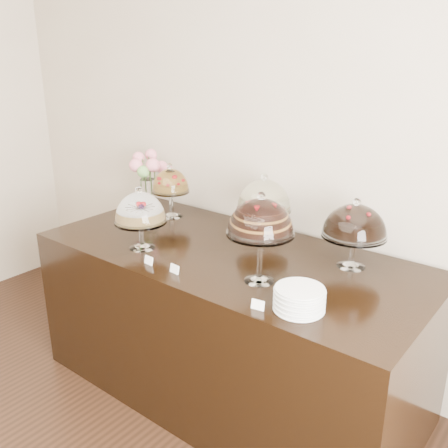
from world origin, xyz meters
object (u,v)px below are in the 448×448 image
Objects in this scene: display_counter at (229,323)px; cake_stand_fruit_tart at (170,183)px; cake_stand_dark_choco at (355,223)px; plate_stack at (299,299)px; cake_stand_cheesecake at (264,198)px; cake_stand_sugar_sponge at (140,211)px; cake_stand_choco_layer at (261,220)px; flower_vase at (148,175)px.

cake_stand_fruit_tart is at bearing 159.99° from display_counter.
display_counter is 0.95m from cake_stand_dark_choco.
plate_stack is at bearing -23.58° from cake_stand_fruit_tart.
cake_stand_cheesecake is at bearing 172.93° from cake_stand_dark_choco.
cake_stand_fruit_tart is (-1.29, 0.01, -0.01)m from cake_stand_dark_choco.
cake_stand_fruit_tart is at bearing 116.84° from cake_stand_sugar_sponge.
cake_stand_choco_layer reaches higher than cake_stand_sugar_sponge.
display_counter is at bearing -20.01° from cake_stand_fruit_tart.
cake_stand_cheesecake is (-0.32, 0.51, -0.07)m from cake_stand_choco_layer.
flower_vase is 1.79× the size of plate_stack.
cake_stand_choco_layer is 0.61m from cake_stand_cheesecake.
display_counter is at bearing 30.64° from cake_stand_sugar_sponge.
cake_stand_choco_layer reaches higher than display_counter.
cake_stand_dark_choco reaches higher than display_counter.
cake_stand_choco_layer is at bearing 156.04° from plate_stack.
cake_stand_fruit_tart is 1.44m from plate_stack.
cake_stand_sugar_sponge is 0.78m from flower_vase.
flower_vase is (-0.97, -0.01, -0.01)m from cake_stand_cheesecake.
plate_stack is at bearing -27.26° from display_counter.
cake_stand_choco_layer reaches higher than flower_vase.
cake_stand_cheesecake is 0.69m from cake_stand_fruit_tart.
flower_vase is at bearing 158.27° from plate_stack.
cake_stand_fruit_tart is at bearing -174.29° from cake_stand_cheesecake.
cake_stand_fruit_tart is at bearing 179.76° from cake_stand_dark_choco.
cake_stand_choco_layer is 1.39m from flower_vase.
flower_vase reaches higher than plate_stack.
flower_vase is at bearing 158.79° from cake_stand_choco_layer.
cake_stand_fruit_tart is at bearing 156.53° from cake_stand_choco_layer.
cake_stand_choco_layer is 1.11m from cake_stand_fruit_tart.
flower_vase is 1.72m from plate_stack.
cake_stand_cheesecake is at bearing 0.39° from flower_vase.
cake_stand_cheesecake reaches higher than display_counter.
flower_vase is (-1.57, 0.07, -0.01)m from cake_stand_dark_choco.
cake_stand_fruit_tart is 0.29m from flower_vase.
cake_stand_sugar_sponge is 0.77m from cake_stand_choco_layer.
cake_stand_dark_choco is at bearing 25.64° from cake_stand_sugar_sponge.
cake_stand_choco_layer reaches higher than cake_stand_dark_choco.
cake_stand_choco_layer is at bearing -57.66° from cake_stand_cheesecake.
display_counter is 0.87m from plate_stack.
display_counter is 5.98× the size of cake_stand_dark_choco.
plate_stack is (0.62, -0.64, -0.19)m from cake_stand_cheesecake.
cake_stand_choco_layer is (0.76, 0.06, 0.09)m from cake_stand_sugar_sponge.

